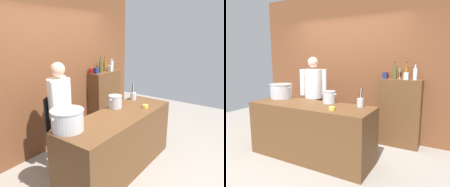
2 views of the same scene
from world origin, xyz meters
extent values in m
plane|color=gray|center=(0.00, 0.00, 0.00)|extent=(8.00, 8.00, 0.00)
cube|color=brown|center=(0.00, 1.40, 1.50)|extent=(4.40, 0.10, 3.00)
cube|color=brown|center=(0.00, 0.00, 0.45)|extent=(2.07, 0.70, 0.90)
cube|color=brown|center=(1.16, 1.19, 0.63)|extent=(0.76, 0.32, 1.26)
cylinder|color=black|center=(-0.38, 0.80, 0.42)|extent=(0.14, 0.14, 0.84)
cylinder|color=black|center=(-0.55, 0.69, 0.42)|extent=(0.14, 0.14, 0.84)
cylinder|color=white|center=(-0.46, 0.75, 1.13)|extent=(0.34, 0.34, 0.58)
cube|color=black|center=(-0.56, 0.90, 0.89)|extent=(0.27, 0.17, 0.52)
cylinder|color=white|center=(-0.28, 0.86, 1.16)|extent=(0.09, 0.09, 0.52)
cylinder|color=white|center=(-0.65, 0.63, 1.16)|extent=(0.09, 0.09, 0.52)
sphere|color=tan|center=(-0.46, 0.75, 1.55)|extent=(0.21, 0.21, 0.21)
cylinder|color=#B7BABF|center=(-0.81, 0.20, 1.03)|extent=(0.39, 0.39, 0.25)
cylinder|color=#B7BABF|center=(-0.81, 0.20, 1.16)|extent=(0.41, 0.41, 0.01)
cube|color=#B7BABF|center=(-1.03, 0.20, 1.11)|extent=(0.04, 0.02, 0.02)
cube|color=#B7BABF|center=(-0.60, 0.20, 1.11)|extent=(0.04, 0.02, 0.02)
cylinder|color=#B7BABF|center=(0.22, 0.22, 1.00)|extent=(0.21, 0.21, 0.19)
cylinder|color=#B7BABF|center=(0.22, 0.22, 1.10)|extent=(0.22, 0.22, 0.01)
cube|color=#B7BABF|center=(0.10, 0.22, 1.06)|extent=(0.04, 0.02, 0.02)
cube|color=#B7BABF|center=(0.34, 0.22, 1.06)|extent=(0.04, 0.02, 0.02)
cylinder|color=#B7BABF|center=(0.77, 0.22, 0.97)|extent=(0.10, 0.10, 0.13)
cylinder|color=#B7BABF|center=(0.77, 0.23, 1.05)|extent=(0.03, 0.02, 0.26)
cylinder|color=#262626|center=(0.77, 0.24, 1.06)|extent=(0.06, 0.02, 0.28)
cylinder|color=#262626|center=(0.75, 0.23, 1.03)|extent=(0.02, 0.04, 0.23)
cylinder|color=yellow|center=(0.50, -0.17, 0.93)|extent=(0.09, 0.09, 0.05)
cylinder|color=silver|center=(1.40, 1.17, 1.36)|extent=(0.07, 0.07, 0.20)
cylinder|color=silver|center=(1.40, 1.17, 1.50)|extent=(0.02, 0.02, 0.07)
cylinder|color=black|center=(1.40, 1.17, 1.54)|extent=(0.03, 0.03, 0.01)
cylinder|color=#475123|center=(1.04, 1.19, 1.38)|extent=(0.07, 0.07, 0.23)
cylinder|color=#475123|center=(1.04, 1.19, 1.53)|extent=(0.03, 0.03, 0.07)
cylinder|color=black|center=(1.04, 1.19, 1.57)|extent=(0.03, 0.03, 0.01)
cylinder|color=#8C5919|center=(1.24, 1.22, 1.36)|extent=(0.07, 0.07, 0.20)
cylinder|color=#8C5919|center=(1.24, 1.22, 1.51)|extent=(0.03, 0.03, 0.09)
cylinder|color=black|center=(1.24, 1.22, 1.56)|extent=(0.03, 0.03, 0.01)
cylinder|color=silver|center=(1.11, 1.28, 1.26)|extent=(0.06, 0.06, 0.01)
cylinder|color=silver|center=(1.11, 1.28, 1.31)|extent=(0.01, 0.01, 0.09)
cone|color=silver|center=(1.11, 1.28, 1.40)|extent=(0.07, 0.07, 0.10)
cube|color=#B2B2B7|center=(1.27, 1.11, 1.32)|extent=(0.08, 0.08, 0.13)
cube|color=navy|center=(0.87, 1.17, 1.32)|extent=(0.08, 0.08, 0.12)
cube|color=red|center=(0.85, 1.27, 1.31)|extent=(0.09, 0.09, 0.10)
camera|label=1|loc=(-2.49, -1.71, 2.05)|focal=35.12mm
camera|label=2|loc=(1.95, -2.67, 1.63)|focal=33.38mm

